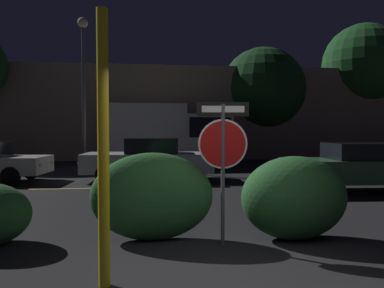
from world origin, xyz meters
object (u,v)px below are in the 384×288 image
object	(u,v)px
hedge_bush_2	(152,197)
hedge_bush_3	(294,198)
yellow_pole_left	(103,149)
delivery_truck	(171,133)
tree_1	(263,90)
stop_sign	(223,145)
passing_car_2	(149,159)
passing_car_3	(365,167)
street_lamp	(83,65)
tree_2	(363,64)

from	to	relation	value
hedge_bush_2	hedge_bush_3	world-z (taller)	hedge_bush_2
yellow_pole_left	delivery_truck	size ratio (longest dim) A/B	0.53
yellow_pole_left	hedge_bush_3	world-z (taller)	yellow_pole_left
hedge_bush_2	hedge_bush_3	bearing A→B (deg)	-5.27
delivery_truck	tree_1	distance (m)	8.19
stop_sign	hedge_bush_3	world-z (taller)	stop_sign
hedge_bush_2	passing_car_2	world-z (taller)	passing_car_2
passing_car_2	delivery_truck	xyz separation A→B (m)	(1.08, 5.18, 0.90)
stop_sign	passing_car_2	distance (m)	7.83
hedge_bush_2	tree_1	xyz separation A→B (m)	(7.19, 17.18, 3.61)
stop_sign	passing_car_3	bearing A→B (deg)	43.90
stop_sign	street_lamp	size ratio (longest dim) A/B	0.31
stop_sign	tree_2	distance (m)	22.09
passing_car_3	hedge_bush_3	bearing A→B (deg)	-38.45
hedge_bush_2	hedge_bush_3	distance (m)	2.32
hedge_bush_2	street_lamp	distance (m)	13.63
stop_sign	tree_2	xyz separation A→B (m)	(12.80, 17.44, 4.48)
hedge_bush_2	passing_car_3	xyz separation A→B (m)	(6.20, 4.13, -0.00)
street_lamp	tree_1	world-z (taller)	street_lamp
passing_car_3	yellow_pole_left	bearing A→B (deg)	-45.68
street_lamp	tree_2	distance (m)	17.67
yellow_pole_left	passing_car_2	xyz separation A→B (m)	(0.53, 9.04, -0.84)
hedge_bush_3	delivery_truck	bearing A→B (deg)	95.69
hedge_bush_2	yellow_pole_left	bearing A→B (deg)	-108.13
yellow_pole_left	tree_2	size ratio (longest dim) A/B	0.36
stop_sign	yellow_pole_left	bearing A→B (deg)	-138.74
hedge_bush_2	stop_sign	bearing A→B (deg)	-20.50
passing_car_2	passing_car_3	xyz separation A→B (m)	(6.24, -3.18, -0.03)
yellow_pole_left	hedge_bush_2	size ratio (longest dim) A/B	1.59
hedge_bush_2	delivery_truck	bearing A→B (deg)	85.21
street_lamp	tree_2	world-z (taller)	tree_2
tree_1	tree_2	world-z (taller)	tree_2
yellow_pole_left	delivery_truck	bearing A→B (deg)	83.53
yellow_pole_left	hedge_bush_2	world-z (taller)	yellow_pole_left
passing_car_3	tree_2	xyz separation A→B (m)	(7.68, 12.91, 5.33)
street_lamp	tree_1	xyz separation A→B (m)	(10.36, 4.60, -0.57)
passing_car_3	delivery_truck	bearing A→B (deg)	-144.86
delivery_truck	tree_2	bearing A→B (deg)	107.30
stop_sign	passing_car_2	world-z (taller)	stop_sign
tree_1	street_lamp	bearing A→B (deg)	-156.07
hedge_bush_2	tree_1	size ratio (longest dim) A/B	0.28
yellow_pole_left	passing_car_2	world-z (taller)	yellow_pole_left
street_lamp	tree_2	size ratio (longest dim) A/B	0.83
passing_car_3	delivery_truck	xyz separation A→B (m)	(-5.16, 8.36, 0.93)
stop_sign	hedge_bush_2	size ratio (longest dim) A/B	1.12
street_lamp	yellow_pole_left	bearing A→B (deg)	-79.68
stop_sign	tree_2	size ratio (longest dim) A/B	0.26
tree_1	passing_car_3	bearing A→B (deg)	-94.33
passing_car_2	tree_2	distance (m)	17.79
passing_car_2	tree_2	world-z (taller)	tree_2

